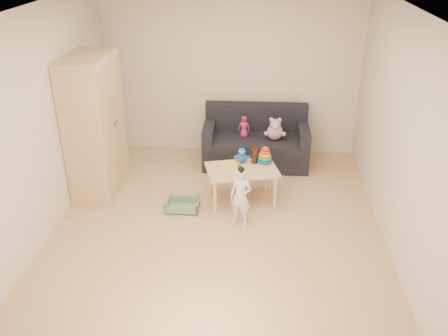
# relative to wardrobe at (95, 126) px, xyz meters

# --- Properties ---
(room) EXTENTS (4.50, 4.50, 4.50)m
(room) POSITION_rel_wardrobe_xyz_m (1.73, -0.78, 0.36)
(room) COLOR tan
(room) RESTS_ON ground
(wardrobe) EXTENTS (0.52, 1.05, 1.89)m
(wardrobe) POSITION_rel_wardrobe_xyz_m (0.00, 0.00, 0.00)
(wardrobe) COLOR tan
(wardrobe) RESTS_ON ground
(sofa) EXTENTS (1.60, 0.82, 0.45)m
(sofa) POSITION_rel_wardrobe_xyz_m (2.15, 0.96, -0.72)
(sofa) COLOR black
(sofa) RESTS_ON ground
(play_table) EXTENTS (1.03, 0.79, 0.48)m
(play_table) POSITION_rel_wardrobe_xyz_m (1.99, -0.20, -0.70)
(play_table) COLOR #EEB583
(play_table) RESTS_ON ground
(storage_bin) EXTENTS (0.43, 0.32, 0.13)m
(storage_bin) POSITION_rel_wardrobe_xyz_m (1.23, -0.49, -0.88)
(storage_bin) COLOR gray
(storage_bin) RESTS_ON ground
(toddler) EXTENTS (0.32, 0.27, 0.74)m
(toddler) POSITION_rel_wardrobe_xyz_m (2.00, -0.74, -0.57)
(toddler) COLOR white
(toddler) RESTS_ON ground
(pink_bear) EXTENTS (0.27, 0.24, 0.29)m
(pink_bear) POSITION_rel_wardrobe_xyz_m (2.43, 0.90, -0.35)
(pink_bear) COLOR #C894A0
(pink_bear) RESTS_ON sofa
(doll) EXTENTS (0.19, 0.15, 0.34)m
(doll) POSITION_rel_wardrobe_xyz_m (1.97, 0.94, -0.33)
(doll) COLOR #BC234C
(doll) RESTS_ON sofa
(ring_stacker) EXTENTS (0.21, 0.21, 0.24)m
(ring_stacker) POSITION_rel_wardrobe_xyz_m (2.29, -0.03, -0.37)
(ring_stacker) COLOR #C9C20A
(ring_stacker) RESTS_ON play_table
(brown_bottle) EXTENTS (0.09, 0.09, 0.26)m
(brown_bottle) POSITION_rel_wardrobe_xyz_m (2.15, -0.00, -0.35)
(brown_bottle) COLOR black
(brown_bottle) RESTS_ON play_table
(blue_plush) EXTENTS (0.23, 0.22, 0.22)m
(blue_plush) POSITION_rel_wardrobe_xyz_m (1.98, -0.01, -0.35)
(blue_plush) COLOR blue
(blue_plush) RESTS_ON play_table
(wooden_figure) EXTENTS (0.06, 0.06, 0.12)m
(wooden_figure) POSITION_rel_wardrobe_xyz_m (1.96, -0.26, -0.40)
(wooden_figure) COLOR brown
(wooden_figure) RESTS_ON play_table
(yellow_book) EXTENTS (0.25, 0.25, 0.02)m
(yellow_book) POSITION_rel_wardrobe_xyz_m (1.85, -0.08, -0.45)
(yellow_book) COLOR yellow
(yellow_book) RESTS_ON play_table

